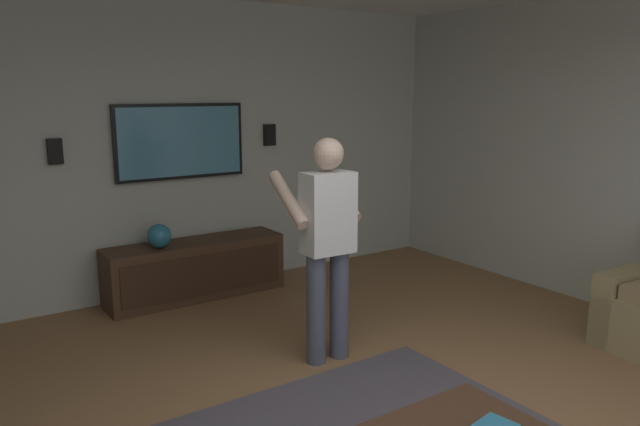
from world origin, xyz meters
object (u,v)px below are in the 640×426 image
object	(u,v)px
vase_round	(159,236)
wall_speaker_right	(55,151)
media_console	(196,269)
tv	(181,141)
wall_speaker_left	(270,135)
person_standing	(327,237)

from	to	relation	value
vase_round	wall_speaker_right	xyz separation A→B (m)	(0.30, 0.77, 0.79)
media_console	wall_speaker_right	xyz separation A→B (m)	(0.25, 1.12, 1.17)
tv	wall_speaker_left	bearing A→B (deg)	90.77
media_console	vase_round	world-z (taller)	vase_round
person_standing	vase_round	bearing A→B (deg)	21.07
tv	person_standing	distance (m)	2.17
tv	vase_round	bearing A→B (deg)	-51.47
tv	vase_round	world-z (taller)	tv
tv	wall_speaker_left	xyz separation A→B (m)	(0.01, -0.98, 0.02)
wall_speaker_right	wall_speaker_left	bearing A→B (deg)	-90.00
wall_speaker_left	media_console	bearing A→B (deg)	104.56
person_standing	tv	bearing A→B (deg)	9.30
vase_round	person_standing	bearing A→B (deg)	-161.29
wall_speaker_left	wall_speaker_right	size ratio (longest dim) A/B	1.00
tv	wall_speaker_right	distance (m)	1.12
tv	vase_round	xyz separation A→B (m)	(-0.28, 0.36, -0.82)
vase_round	wall_speaker_right	distance (m)	1.14
person_standing	vase_round	distance (m)	1.92
wall_speaker_left	tv	bearing A→B (deg)	90.77
media_console	wall_speaker_right	bearing A→B (deg)	-102.75
media_console	person_standing	world-z (taller)	person_standing
media_console	wall_speaker_left	bearing A→B (deg)	104.56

